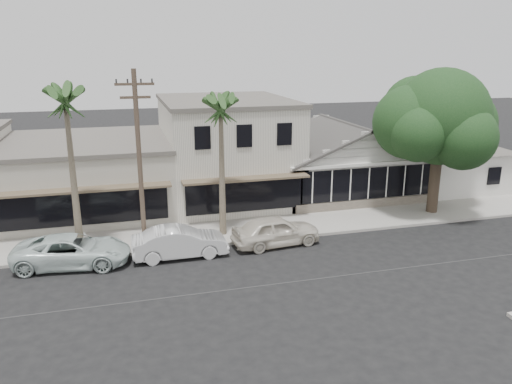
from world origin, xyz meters
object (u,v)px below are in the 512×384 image
object	(u,v)px
utility_pole	(139,159)
car_0	(276,231)
car_2	(72,251)
shade_tree	(437,119)
car_1	(180,242)

from	to	relation	value
utility_pole	car_0	world-z (taller)	utility_pole
car_0	utility_pole	bearing A→B (deg)	76.74
car_2	car_0	bearing A→B (deg)	-82.96
car_2	shade_tree	world-z (taller)	shade_tree
car_1	shade_tree	world-z (taller)	shade_tree
utility_pole	car_2	size ratio (longest dim) A/B	1.70
utility_pole	car_1	world-z (taller)	utility_pole
car_0	car_1	xyz separation A→B (m)	(-5.00, -0.23, -0.02)
car_2	shade_tree	bearing A→B (deg)	-75.61
car_1	car_2	world-z (taller)	car_1
car_0	car_1	size ratio (longest dim) A/B	1.00
car_2	car_1	bearing A→B (deg)	-86.05
utility_pole	shade_tree	bearing A→B (deg)	5.73
car_1	car_2	distance (m)	5.01
shade_tree	utility_pole	bearing A→B (deg)	-174.27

